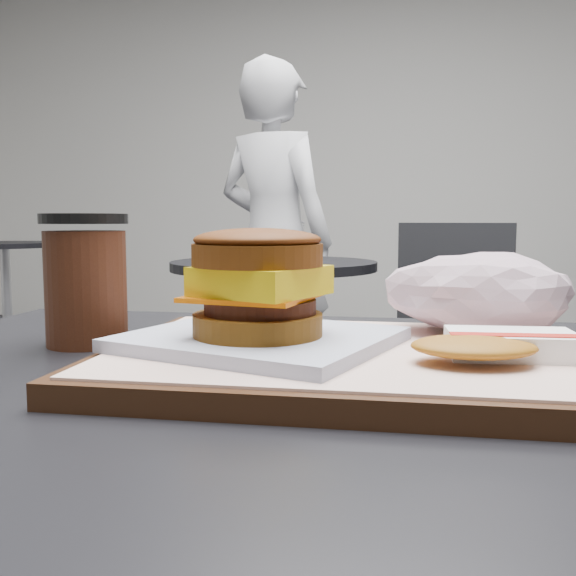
% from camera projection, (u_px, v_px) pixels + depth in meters
% --- Properties ---
extents(serving_tray, '(0.38, 0.28, 0.02)m').
position_uv_depth(serving_tray, '(352.00, 360.00, 0.50)').
color(serving_tray, '#321B0D').
rests_on(serving_tray, customer_table).
extents(breakfast_sandwich, '(0.23, 0.22, 0.09)m').
position_uv_depth(breakfast_sandwich, '(259.00, 297.00, 0.49)').
color(breakfast_sandwich, silver).
rests_on(breakfast_sandwich, serving_tray).
extents(hash_brown, '(0.12, 0.10, 0.02)m').
position_uv_depth(hash_brown, '(495.00, 345.00, 0.45)').
color(hash_brown, white).
rests_on(hash_brown, serving_tray).
extents(crumpled_wrapper, '(0.16, 0.13, 0.07)m').
position_uv_depth(crumpled_wrapper, '(479.00, 292.00, 0.56)').
color(crumpled_wrapper, silver).
rests_on(crumpled_wrapper, serving_tray).
extents(coffee_cup, '(0.08, 0.08, 0.12)m').
position_uv_depth(coffee_cup, '(86.00, 282.00, 0.61)').
color(coffee_cup, '#39190D').
rests_on(coffee_cup, customer_table).
extents(neighbor_table, '(0.70, 0.70, 0.75)m').
position_uv_depth(neighbor_table, '(274.00, 319.00, 2.20)').
color(neighbor_table, black).
rests_on(neighbor_table, ground).
extents(napkin, '(0.13, 0.13, 0.00)m').
position_uv_depth(napkin, '(248.00, 262.00, 2.09)').
color(napkin, silver).
rests_on(napkin, neighbor_table).
extents(neighbor_chair, '(0.64, 0.50, 0.88)m').
position_uv_depth(neighbor_chair, '(418.00, 326.00, 2.30)').
color(neighbor_chair, '#9F9FA4').
rests_on(neighbor_chair, ground).
extents(patron, '(0.68, 0.58, 1.59)m').
position_uv_depth(patron, '(274.00, 242.00, 2.88)').
color(patron, silver).
rests_on(patron, ground).
extents(bg_table_mid, '(0.66, 0.66, 0.75)m').
position_uv_depth(bg_table_mid, '(6.00, 272.00, 4.07)').
color(bg_table_mid, black).
rests_on(bg_table_mid, ground).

